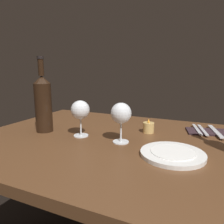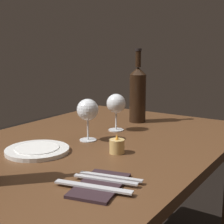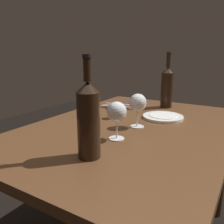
{
  "view_description": "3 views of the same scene",
  "coord_description": "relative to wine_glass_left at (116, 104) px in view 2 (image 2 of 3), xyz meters",
  "views": [
    {
      "loc": [
        0.3,
        -0.79,
        1.03
      ],
      "look_at": [
        -0.08,
        0.05,
        0.84
      ],
      "focal_mm": 33.93,
      "sensor_mm": 36.0,
      "label": 1
    },
    {
      "loc": [
        0.98,
        0.74,
        1.1
      ],
      "look_at": [
        -0.08,
        0.03,
        0.84
      ],
      "focal_mm": 53.4,
      "sensor_mm": 36.0,
      "label": 2
    },
    {
      "loc": [
        -1.0,
        -0.49,
        1.1
      ],
      "look_at": [
        -0.07,
        0.07,
        0.82
      ],
      "focal_mm": 37.91,
      "sensor_mm": 36.0,
      "label": 3
    }
  ],
  "objects": [
    {
      "name": "wine_glass_right",
      "position": [
        0.2,
        -0.0,
        0.0
      ],
      "size": [
        0.08,
        0.08,
        0.16
      ],
      "color": "white",
      "rests_on": "dining_table"
    },
    {
      "name": "fork_inner",
      "position": [
        0.49,
        0.29,
        -0.1
      ],
      "size": [
        0.06,
        0.18,
        0.0
      ],
      "color": "silver",
      "rests_on": "folded_napkin"
    },
    {
      "name": "dinner_plate",
      "position": [
        0.41,
        -0.06,
        -0.11
      ],
      "size": [
        0.22,
        0.22,
        0.02
      ],
      "color": "white",
      "rests_on": "dining_table"
    },
    {
      "name": "wine_glass_left",
      "position": [
        0.0,
        0.0,
        0.0
      ],
      "size": [
        0.08,
        0.08,
        0.16
      ],
      "color": "white",
      "rests_on": "dining_table"
    },
    {
      "name": "fork_outer",
      "position": [
        0.47,
        0.29,
        -0.1
      ],
      "size": [
        0.06,
        0.18,
        0.0
      ],
      "color": "silver",
      "rests_on": "folded_napkin"
    },
    {
      "name": "folded_napkin",
      "position": [
        0.52,
        0.29,
        -0.11
      ],
      "size": [
        0.21,
        0.15,
        0.01
      ],
      "color": "#2D1E23",
      "rests_on": "dining_table"
    },
    {
      "name": "dining_table",
      "position": [
        0.19,
        0.03,
        -0.2
      ],
      "size": [
        1.3,
        0.9,
        0.74
      ],
      "color": "#56351E",
      "rests_on": "ground"
    },
    {
      "name": "table_knife",
      "position": [
        0.55,
        0.29,
        -0.1
      ],
      "size": [
        0.07,
        0.21,
        0.0
      ],
      "color": "silver",
      "rests_on": "folded_napkin"
    },
    {
      "name": "wine_bottle",
      "position": [
        -0.2,
        -0.01,
        0.02
      ],
      "size": [
        0.08,
        0.08,
        0.35
      ],
      "color": "black",
      "rests_on": "dining_table"
    },
    {
      "name": "votive_candle",
      "position": [
        0.26,
        0.17,
        -0.09
      ],
      "size": [
        0.05,
        0.05,
        0.07
      ],
      "color": "#DBB266",
      "rests_on": "dining_table"
    }
  ]
}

